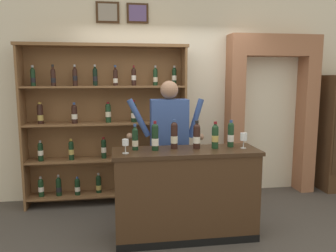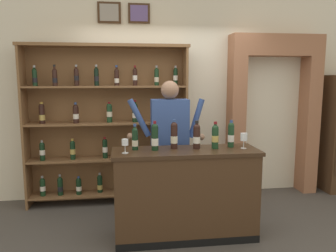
{
  "view_description": "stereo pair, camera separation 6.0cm",
  "coord_description": "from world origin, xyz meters",
  "px_view_note": "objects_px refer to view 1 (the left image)",
  "views": [
    {
      "loc": [
        -0.72,
        -3.44,
        1.77
      ],
      "look_at": [
        -0.18,
        0.14,
        1.23
      ],
      "focal_mm": 35.6,
      "sensor_mm": 36.0,
      "label": 1
    },
    {
      "loc": [
        -0.66,
        -3.45,
        1.77
      ],
      "look_at": [
        -0.18,
        0.14,
        1.23
      ],
      "focal_mm": 35.6,
      "sensor_mm": 36.0,
      "label": 2
    }
  ],
  "objects_px": {
    "wine_shelf": "(106,122)",
    "tasting_bottle_brunello": "(197,136)",
    "tasting_bottle_riserva": "(174,135)",
    "tasting_bottle_grappa": "(215,136)",
    "wine_glass_right": "(125,143)",
    "tasting_bottle_bianco": "(231,134)",
    "shopkeeper": "(169,133)",
    "tasting_bottle_rosso": "(155,137)",
    "wine_glass_center": "(244,137)",
    "tasting_bottle_super_tuscan": "(135,139)",
    "tasting_counter": "(186,194)"
  },
  "relations": [
    {
      "from": "wine_shelf",
      "to": "tasting_bottle_brunello",
      "type": "distance_m",
      "value": 1.53
    },
    {
      "from": "tasting_bottle_riserva",
      "to": "tasting_bottle_brunello",
      "type": "bearing_deg",
      "value": -6.67
    },
    {
      "from": "tasting_bottle_grappa",
      "to": "wine_glass_right",
      "type": "bearing_deg",
      "value": -174.42
    },
    {
      "from": "tasting_bottle_bianco",
      "to": "shopkeeper",
      "type": "bearing_deg",
      "value": 142.62
    },
    {
      "from": "wine_shelf",
      "to": "tasting_bottle_rosso",
      "type": "bearing_deg",
      "value": -64.99
    },
    {
      "from": "tasting_bottle_bianco",
      "to": "wine_glass_center",
      "type": "xyz_separation_m",
      "value": [
        0.12,
        -0.09,
        -0.02
      ]
    },
    {
      "from": "tasting_bottle_super_tuscan",
      "to": "tasting_bottle_bianco",
      "type": "height_order",
      "value": "tasting_bottle_bianco"
    },
    {
      "from": "tasting_bottle_super_tuscan",
      "to": "tasting_counter",
      "type": "bearing_deg",
      "value": -7.9
    },
    {
      "from": "tasting_bottle_riserva",
      "to": "tasting_bottle_grappa",
      "type": "height_order",
      "value": "tasting_bottle_riserva"
    },
    {
      "from": "tasting_bottle_super_tuscan",
      "to": "tasting_bottle_rosso",
      "type": "xyz_separation_m",
      "value": [
        0.21,
        -0.05,
        0.02
      ]
    },
    {
      "from": "wine_shelf",
      "to": "shopkeeper",
      "type": "xyz_separation_m",
      "value": [
        0.78,
        -0.65,
        -0.07
      ]
    },
    {
      "from": "tasting_bottle_brunello",
      "to": "tasting_counter",
      "type": "bearing_deg",
      "value": -157.99
    },
    {
      "from": "wine_glass_center",
      "to": "tasting_bottle_riserva",
      "type": "bearing_deg",
      "value": 173.08
    },
    {
      "from": "shopkeeper",
      "to": "tasting_counter",
      "type": "bearing_deg",
      "value": -79.73
    },
    {
      "from": "tasting_bottle_super_tuscan",
      "to": "tasting_bottle_bianco",
      "type": "xyz_separation_m",
      "value": [
        1.07,
        0.01,
        0.02
      ]
    },
    {
      "from": "tasting_bottle_riserva",
      "to": "wine_glass_right",
      "type": "relative_size",
      "value": 2.16
    },
    {
      "from": "shopkeeper",
      "to": "tasting_bottle_bianco",
      "type": "distance_m",
      "value": 0.79
    },
    {
      "from": "tasting_bottle_super_tuscan",
      "to": "tasting_bottle_brunello",
      "type": "distance_m",
      "value": 0.67
    },
    {
      "from": "tasting_bottle_super_tuscan",
      "to": "wine_glass_center",
      "type": "bearing_deg",
      "value": -4.28
    },
    {
      "from": "tasting_bottle_brunello",
      "to": "wine_glass_center",
      "type": "height_order",
      "value": "tasting_bottle_brunello"
    },
    {
      "from": "tasting_bottle_super_tuscan",
      "to": "wine_shelf",
      "type": "bearing_deg",
      "value": 106.78
    },
    {
      "from": "wine_shelf",
      "to": "wine_glass_right",
      "type": "xyz_separation_m",
      "value": [
        0.23,
        -1.27,
        -0.05
      ]
    },
    {
      "from": "tasting_counter",
      "to": "tasting_bottle_rosso",
      "type": "distance_m",
      "value": 0.72
    },
    {
      "from": "tasting_bottle_bianco",
      "to": "wine_glass_right",
      "type": "distance_m",
      "value": 1.18
    },
    {
      "from": "wine_shelf",
      "to": "tasting_bottle_bianco",
      "type": "distance_m",
      "value": 1.8
    },
    {
      "from": "shopkeeper",
      "to": "tasting_bottle_riserva",
      "type": "relative_size",
      "value": 5.36
    },
    {
      "from": "tasting_bottle_bianco",
      "to": "tasting_bottle_rosso",
      "type": "bearing_deg",
      "value": -176.35
    },
    {
      "from": "tasting_bottle_riserva",
      "to": "tasting_bottle_bianco",
      "type": "xyz_separation_m",
      "value": [
        0.64,
        0.0,
        -0.01
      ]
    },
    {
      "from": "tasting_counter",
      "to": "tasting_bottle_super_tuscan",
      "type": "bearing_deg",
      "value": 172.1
    },
    {
      "from": "wine_shelf",
      "to": "wine_glass_center",
      "type": "relative_size",
      "value": 13.13
    },
    {
      "from": "tasting_counter",
      "to": "wine_glass_right",
      "type": "distance_m",
      "value": 0.89
    },
    {
      "from": "wine_shelf",
      "to": "tasting_bottle_super_tuscan",
      "type": "distance_m",
      "value": 1.18
    },
    {
      "from": "tasting_counter",
      "to": "tasting_bottle_bianco",
      "type": "relative_size",
      "value": 5.23
    },
    {
      "from": "tasting_bottle_riserva",
      "to": "wine_glass_center",
      "type": "xyz_separation_m",
      "value": [
        0.76,
        -0.09,
        -0.03
      ]
    },
    {
      "from": "tasting_bottle_rosso",
      "to": "wine_glass_right",
      "type": "bearing_deg",
      "value": -162.95
    },
    {
      "from": "wine_shelf",
      "to": "wine_glass_right",
      "type": "height_order",
      "value": "wine_shelf"
    },
    {
      "from": "tasting_bottle_rosso",
      "to": "wine_glass_right",
      "type": "height_order",
      "value": "tasting_bottle_rosso"
    },
    {
      "from": "tasting_bottle_bianco",
      "to": "tasting_bottle_super_tuscan",
      "type": "bearing_deg",
      "value": -179.73
    },
    {
      "from": "tasting_counter",
      "to": "tasting_bottle_brunello",
      "type": "bearing_deg",
      "value": 22.01
    },
    {
      "from": "tasting_bottle_riserva",
      "to": "tasting_bottle_brunello",
      "type": "height_order",
      "value": "tasting_bottle_riserva"
    },
    {
      "from": "tasting_bottle_super_tuscan",
      "to": "wine_glass_center",
      "type": "height_order",
      "value": "tasting_bottle_super_tuscan"
    },
    {
      "from": "tasting_bottle_rosso",
      "to": "tasting_bottle_brunello",
      "type": "relative_size",
      "value": 1.02
    },
    {
      "from": "shopkeeper",
      "to": "wine_glass_center",
      "type": "bearing_deg",
      "value": -37.64
    },
    {
      "from": "tasting_counter",
      "to": "tasting_bottle_grappa",
      "type": "xyz_separation_m",
      "value": [
        0.33,
        0.02,
        0.63
      ]
    },
    {
      "from": "tasting_bottle_rosso",
      "to": "tasting_bottle_riserva",
      "type": "xyz_separation_m",
      "value": [
        0.22,
        0.05,
        0.01
      ]
    },
    {
      "from": "tasting_bottle_rosso",
      "to": "tasting_bottle_bianco",
      "type": "bearing_deg",
      "value": 3.65
    },
    {
      "from": "tasting_bottle_riserva",
      "to": "tasting_bottle_super_tuscan",
      "type": "bearing_deg",
      "value": -179.52
    },
    {
      "from": "tasting_bottle_rosso",
      "to": "shopkeeper",
      "type": "bearing_deg",
      "value": 66.24
    },
    {
      "from": "wine_shelf",
      "to": "tasting_bottle_brunello",
      "type": "height_order",
      "value": "wine_shelf"
    },
    {
      "from": "tasting_bottle_brunello",
      "to": "wine_glass_right",
      "type": "bearing_deg",
      "value": -171.09
    }
  ]
}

